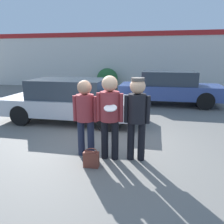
{
  "coord_description": "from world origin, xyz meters",
  "views": [
    {
      "loc": [
        1.0,
        -4.63,
        2.12
      ],
      "look_at": [
        0.11,
        -0.19,
        0.97
      ],
      "focal_mm": 35.0,
      "sensor_mm": 36.0,
      "label": 1
    }
  ],
  "objects_px": {
    "parked_car_near": "(71,100)",
    "handbag": "(91,159)",
    "person_left": "(85,112)",
    "person_middle_with_frisbee": "(110,110)",
    "shrub": "(107,79)",
    "parked_car_far": "(169,88)",
    "person_right": "(137,112)"
  },
  "relations": [
    {
      "from": "person_right",
      "to": "parked_car_far",
      "type": "xyz_separation_m",
      "value": [
        0.96,
        5.83,
        -0.29
      ]
    },
    {
      "from": "person_middle_with_frisbee",
      "to": "parked_car_far",
      "type": "height_order",
      "value": "person_middle_with_frisbee"
    },
    {
      "from": "handbag",
      "to": "parked_car_far",
      "type": "bearing_deg",
      "value": 74.18
    },
    {
      "from": "person_right",
      "to": "handbag",
      "type": "relative_size",
      "value": 4.88
    },
    {
      "from": "person_middle_with_frisbee",
      "to": "handbag",
      "type": "distance_m",
      "value": 1.04
    },
    {
      "from": "parked_car_near",
      "to": "parked_car_far",
      "type": "bearing_deg",
      "value": 44.63
    },
    {
      "from": "person_left",
      "to": "handbag",
      "type": "xyz_separation_m",
      "value": [
        0.26,
        -0.5,
        -0.82
      ]
    },
    {
      "from": "person_middle_with_frisbee",
      "to": "shrub",
      "type": "relative_size",
      "value": 1.27
    },
    {
      "from": "shrub",
      "to": "person_right",
      "type": "bearing_deg",
      "value": -74.14
    },
    {
      "from": "shrub",
      "to": "person_left",
      "type": "bearing_deg",
      "value": -80.19
    },
    {
      "from": "parked_car_near",
      "to": "handbag",
      "type": "xyz_separation_m",
      "value": [
        1.57,
        -3.01,
        -0.54
      ]
    },
    {
      "from": "person_middle_with_frisbee",
      "to": "parked_car_near",
      "type": "xyz_separation_m",
      "value": [
        -1.86,
        2.57,
        -0.36
      ]
    },
    {
      "from": "person_left",
      "to": "shrub",
      "type": "distance_m",
      "value": 9.97
    },
    {
      "from": "person_middle_with_frisbee",
      "to": "shrub",
      "type": "xyz_separation_m",
      "value": [
        -2.24,
        9.88,
        -0.37
      ]
    },
    {
      "from": "person_left",
      "to": "handbag",
      "type": "relative_size",
      "value": 4.69
    },
    {
      "from": "handbag",
      "to": "person_left",
      "type": "bearing_deg",
      "value": 117.46
    },
    {
      "from": "parked_car_far",
      "to": "shrub",
      "type": "relative_size",
      "value": 3.19
    },
    {
      "from": "parked_car_near",
      "to": "handbag",
      "type": "distance_m",
      "value": 3.44
    },
    {
      "from": "person_right",
      "to": "handbag",
      "type": "distance_m",
      "value": 1.31
    },
    {
      "from": "person_left",
      "to": "person_right",
      "type": "distance_m",
      "value": 1.09
    },
    {
      "from": "person_left",
      "to": "person_middle_with_frisbee",
      "type": "xyz_separation_m",
      "value": [
        0.55,
        -0.07,
        0.08
      ]
    },
    {
      "from": "person_right",
      "to": "parked_car_far",
      "type": "distance_m",
      "value": 5.91
    },
    {
      "from": "person_right",
      "to": "shrub",
      "type": "height_order",
      "value": "person_right"
    },
    {
      "from": "parked_car_near",
      "to": "person_right",
      "type": "bearing_deg",
      "value": -46.15
    },
    {
      "from": "person_middle_with_frisbee",
      "to": "person_right",
      "type": "bearing_deg",
      "value": 7.21
    },
    {
      "from": "person_right",
      "to": "parked_car_far",
      "type": "relative_size",
      "value": 0.39
    },
    {
      "from": "person_middle_with_frisbee",
      "to": "parked_car_far",
      "type": "xyz_separation_m",
      "value": [
        1.51,
        5.9,
        -0.31
      ]
    },
    {
      "from": "person_left",
      "to": "person_middle_with_frisbee",
      "type": "height_order",
      "value": "person_middle_with_frisbee"
    },
    {
      "from": "shrub",
      "to": "parked_car_near",
      "type": "bearing_deg",
      "value": -86.99
    },
    {
      "from": "person_middle_with_frisbee",
      "to": "handbag",
      "type": "relative_size",
      "value": 4.99
    },
    {
      "from": "person_left",
      "to": "person_right",
      "type": "height_order",
      "value": "person_right"
    },
    {
      "from": "person_left",
      "to": "parked_car_near",
      "type": "height_order",
      "value": "person_left"
    }
  ]
}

